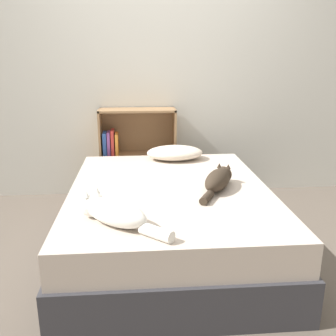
{
  "coord_description": "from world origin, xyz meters",
  "views": [
    {
      "loc": [
        -0.21,
        -2.46,
        1.37
      ],
      "look_at": [
        0.0,
        0.14,
        0.59
      ],
      "focal_mm": 40.0,
      "sensor_mm": 36.0,
      "label": 1
    }
  ],
  "objects_px": {
    "cat_dark": "(218,180)",
    "bookshelf": "(135,152)",
    "bed": "(170,220)",
    "cat_light": "(112,212)",
    "pillow": "(175,153)"
  },
  "relations": [
    {
      "from": "cat_dark",
      "to": "bookshelf",
      "type": "relative_size",
      "value": 0.55
    },
    {
      "from": "bed",
      "to": "bookshelf",
      "type": "height_order",
      "value": "bookshelf"
    },
    {
      "from": "cat_light",
      "to": "cat_dark",
      "type": "relative_size",
      "value": 1.07
    },
    {
      "from": "bed",
      "to": "cat_light",
      "type": "height_order",
      "value": "cat_light"
    },
    {
      "from": "bookshelf",
      "to": "bed",
      "type": "bearing_deg",
      "value": -77.86
    },
    {
      "from": "pillow",
      "to": "cat_light",
      "type": "xyz_separation_m",
      "value": [
        -0.47,
        -1.28,
        0.01
      ]
    },
    {
      "from": "pillow",
      "to": "cat_light",
      "type": "bearing_deg",
      "value": -110.17
    },
    {
      "from": "bed",
      "to": "bookshelf",
      "type": "distance_m",
      "value": 1.18
    },
    {
      "from": "bed",
      "to": "bookshelf",
      "type": "relative_size",
      "value": 2.05
    },
    {
      "from": "cat_dark",
      "to": "bookshelf",
      "type": "distance_m",
      "value": 1.33
    },
    {
      "from": "bed",
      "to": "pillow",
      "type": "distance_m",
      "value": 0.79
    },
    {
      "from": "bed",
      "to": "cat_dark",
      "type": "distance_m",
      "value": 0.46
    },
    {
      "from": "cat_light",
      "to": "cat_dark",
      "type": "distance_m",
      "value": 0.86
    },
    {
      "from": "bed",
      "to": "pillow",
      "type": "height_order",
      "value": "pillow"
    },
    {
      "from": "pillow",
      "to": "cat_dark",
      "type": "bearing_deg",
      "value": -73.72
    }
  ]
}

